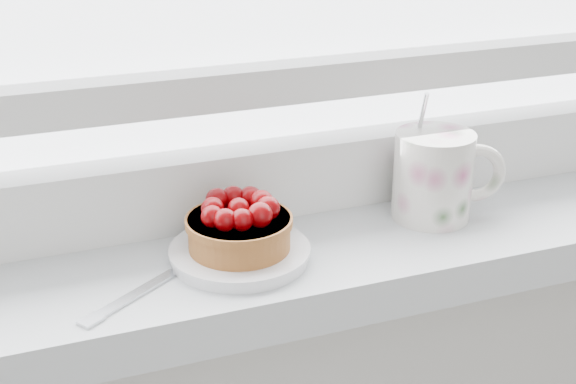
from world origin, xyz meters
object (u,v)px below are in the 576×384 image
raspberry_tart (239,225)px  saucer (240,254)px  fork (162,279)px  floral_mug (436,174)px

raspberry_tart → saucer: bearing=-140.0°
fork → raspberry_tart: bearing=9.9°
floral_mug → fork: floral_mug is taller
raspberry_tart → floral_mug: (0.20, 0.02, 0.01)m
saucer → floral_mug: (0.20, 0.02, 0.04)m
raspberry_tart → fork: (-0.07, -0.01, -0.03)m
raspberry_tart → fork: 0.08m
saucer → raspberry_tart: bearing=40.0°
floral_mug → saucer: bearing=-174.9°
raspberry_tart → floral_mug: 0.21m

